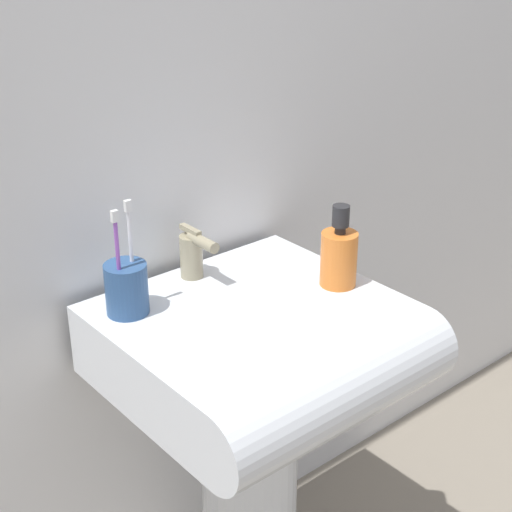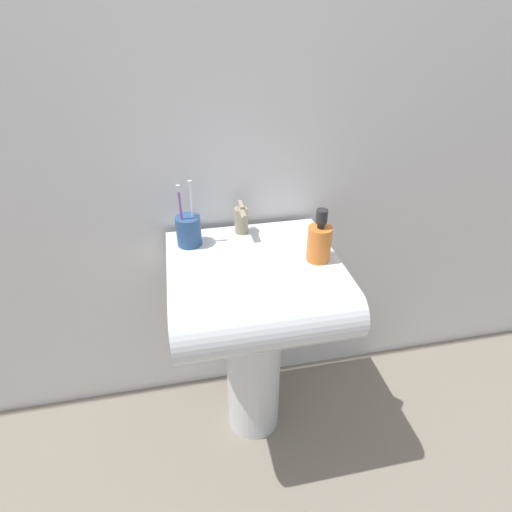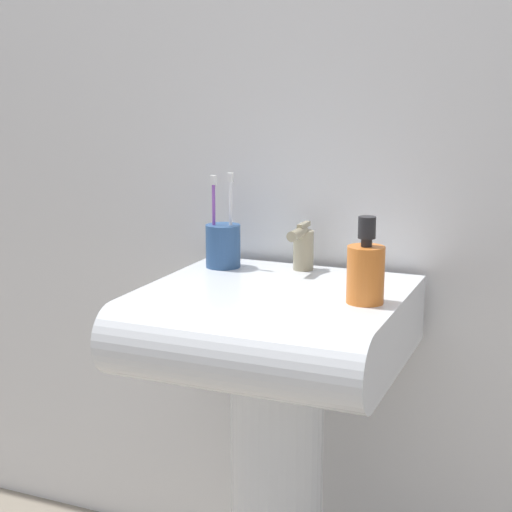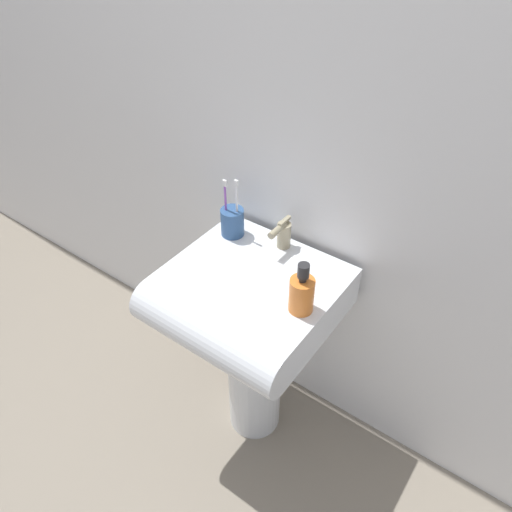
# 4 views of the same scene
# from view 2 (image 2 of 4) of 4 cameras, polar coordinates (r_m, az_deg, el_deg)

# --- Properties ---
(ground_plane) EXTENTS (6.00, 6.00, 0.00)m
(ground_plane) POSITION_cam_2_polar(r_m,az_deg,el_deg) (1.69, -0.35, -22.12)
(ground_plane) COLOR gray
(ground_plane) RESTS_ON ground
(wall_back) EXTENTS (5.00, 0.05, 2.40)m
(wall_back) POSITION_cam_2_polar(r_m,az_deg,el_deg) (1.25, -3.03, 24.08)
(wall_back) COLOR white
(wall_back) RESTS_ON ground
(sink_pedestal) EXTENTS (0.19, 0.19, 0.61)m
(sink_pedestal) POSITION_cam_2_polar(r_m,az_deg,el_deg) (1.46, -0.39, -15.15)
(sink_pedestal) COLOR white
(sink_pedestal) RESTS_ON ground
(sink_basin) EXTENTS (0.50, 0.49, 0.14)m
(sink_basin) POSITION_cam_2_polar(r_m,az_deg,el_deg) (1.17, 0.04, -4.57)
(sink_basin) COLOR white
(sink_basin) RESTS_ON sink_pedestal
(faucet) EXTENTS (0.04, 0.10, 0.10)m
(faucet) POSITION_cam_2_polar(r_m,az_deg,el_deg) (1.28, -2.08, 5.33)
(faucet) COLOR tan
(faucet) RESTS_ON sink_basin
(toothbrush_cup) EXTENTS (0.08, 0.08, 0.21)m
(toothbrush_cup) POSITION_cam_2_polar(r_m,az_deg,el_deg) (1.23, -9.60, 3.67)
(toothbrush_cup) COLOR #2D5184
(toothbrush_cup) RESTS_ON sink_basin
(soap_bottle) EXTENTS (0.07, 0.07, 0.16)m
(soap_bottle) POSITION_cam_2_polar(r_m,az_deg,el_deg) (1.15, 9.03, 2.05)
(soap_bottle) COLOR orange
(soap_bottle) RESTS_ON sink_basin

